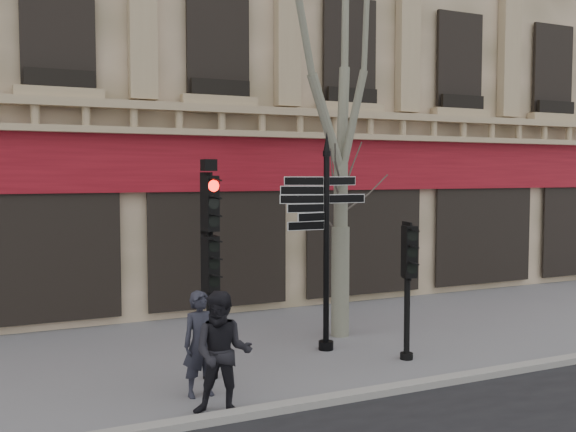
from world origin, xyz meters
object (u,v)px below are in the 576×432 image
traffic_signal_secondary (408,266)px  plane_tree (342,35)px  pedestrian_b (223,353)px  pedestrian_a (201,344)px  traffic_signal_main (209,241)px  fingerpost (327,204)px

traffic_signal_secondary → plane_tree: bearing=112.4°
pedestrian_b → traffic_signal_secondary: bearing=41.8°
pedestrian_a → pedestrian_b: size_ratio=0.92×
traffic_signal_secondary → pedestrian_b: traffic_signal_secondary is taller
plane_tree → pedestrian_b: bearing=-139.1°
plane_tree → pedestrian_b: plane_tree is taller
traffic_signal_main → pedestrian_a: 1.69m
traffic_signal_main → plane_tree: plane_tree is taller
fingerpost → plane_tree: plane_tree is taller
traffic_signal_secondary → pedestrian_a: bearing=-160.8°
pedestrian_b → plane_tree: bearing=66.2°
fingerpost → traffic_signal_main: size_ratio=1.16×
traffic_signal_secondary → plane_tree: plane_tree is taller
pedestrian_b → fingerpost: bearing=64.4°
traffic_signal_secondary → plane_tree: 4.89m
pedestrian_a → traffic_signal_secondary: bearing=0.2°
pedestrian_a → traffic_signal_main: bearing=59.0°
traffic_signal_main → pedestrian_a: bearing=-125.0°
pedestrian_a → pedestrian_b: (0.05, -0.85, 0.07)m
pedestrian_b → traffic_signal_main: bearing=103.8°
plane_tree → pedestrian_b: size_ratio=5.05×
traffic_signal_main → traffic_signal_secondary: 3.64m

